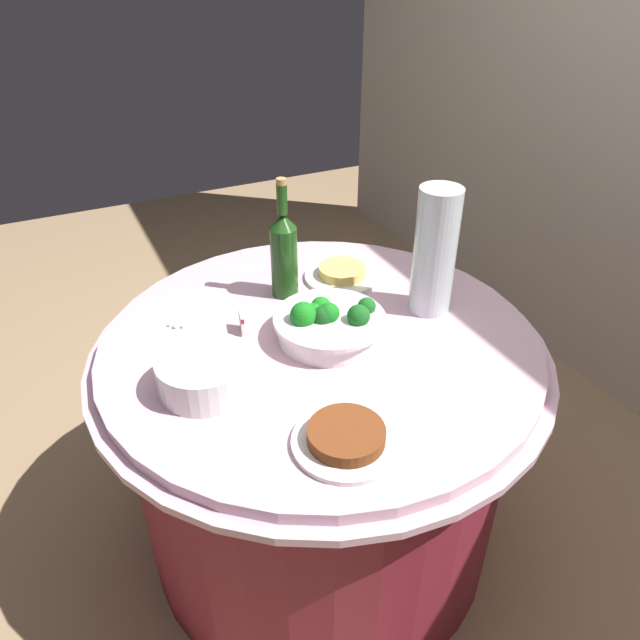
% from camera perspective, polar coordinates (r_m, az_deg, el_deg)
% --- Properties ---
extents(ground_plane, '(6.00, 6.00, 0.00)m').
position_cam_1_polar(ground_plane, '(2.02, 0.00, -19.11)').
color(ground_plane, '#9E7F5B').
extents(buffet_table, '(1.16, 1.16, 0.74)m').
position_cam_1_polar(buffet_table, '(1.74, 0.00, -11.52)').
color(buffet_table, maroon).
rests_on(buffet_table, ground_plane).
extents(broccoli_bowl, '(0.28, 0.28, 0.11)m').
position_cam_1_polar(broccoli_bowl, '(1.48, 0.89, -0.37)').
color(broccoli_bowl, white).
rests_on(broccoli_bowl, buffet_table).
extents(plate_stack, '(0.21, 0.21, 0.08)m').
position_cam_1_polar(plate_stack, '(1.34, -10.99, -5.00)').
color(plate_stack, white).
rests_on(plate_stack, buffet_table).
extents(wine_bottle, '(0.07, 0.07, 0.34)m').
position_cam_1_polar(wine_bottle, '(1.62, -3.47, 6.47)').
color(wine_bottle, '#1B4514').
rests_on(wine_bottle, buffet_table).
extents(decorative_fruit_vase, '(0.11, 0.11, 0.34)m').
position_cam_1_polar(decorative_fruit_vase, '(1.57, 10.84, 5.74)').
color(decorative_fruit_vase, silver).
rests_on(decorative_fruit_vase, buffet_table).
extents(serving_tongs, '(0.16, 0.13, 0.01)m').
position_cam_1_polar(serving_tongs, '(1.63, -12.77, 0.76)').
color(serving_tongs, silver).
rests_on(serving_tongs, buffet_table).
extents(food_plate_stir_fry, '(0.22, 0.22, 0.04)m').
position_cam_1_polar(food_plate_stir_fry, '(1.20, 2.51, -11.20)').
color(food_plate_stir_fry, white).
rests_on(food_plate_stir_fry, buffet_table).
extents(food_plate_noodles, '(0.22, 0.22, 0.04)m').
position_cam_1_polar(food_plate_noodles, '(1.75, 2.13, 4.42)').
color(food_plate_noodles, white).
rests_on(food_plate_noodles, buffet_table).
extents(label_placard_front, '(0.05, 0.02, 0.05)m').
position_cam_1_polar(label_placard_front, '(1.52, -7.51, -0.13)').
color(label_placard_front, white).
rests_on(label_placard_front, buffet_table).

